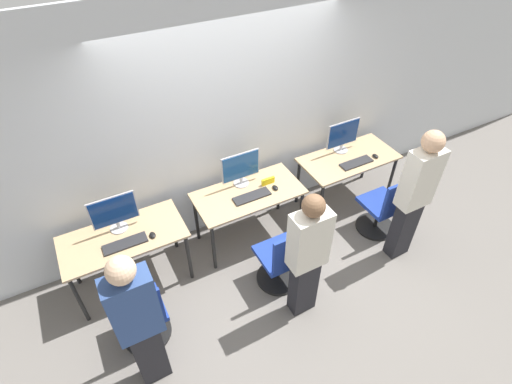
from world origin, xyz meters
name	(u,v)px	position (x,y,z in m)	size (l,w,h in m)	color
ground_plane	(261,252)	(0.00, 0.00, 0.00)	(20.00, 20.00, 0.00)	slate
wall_back	(229,122)	(0.00, 0.74, 1.40)	(12.00, 0.05, 2.80)	silver
desk_left	(124,242)	(-1.42, 0.31, 0.64)	(1.23, 0.61, 0.72)	tan
monitor_left	(114,213)	(-1.42, 0.43, 0.94)	(0.46, 0.18, 0.42)	#B2B2B7
keyboard_left	(125,244)	(-1.42, 0.19, 0.73)	(0.43, 0.14, 0.02)	#262628
mouse_left	(153,235)	(-1.15, 0.17, 0.73)	(0.06, 0.09, 0.03)	black
office_chair_left	(142,318)	(-1.50, -0.44, 0.36)	(0.48, 0.48, 0.88)	black
person_left	(139,321)	(-1.53, -0.81, 0.88)	(0.36, 0.21, 1.62)	#232328
desk_center	(248,198)	(0.00, 0.31, 0.64)	(1.23, 0.61, 0.72)	tan
monitor_center	(241,168)	(0.00, 0.49, 0.94)	(0.46, 0.18, 0.42)	#B2B2B7
keyboard_center	(252,196)	(0.00, 0.22, 0.73)	(0.43, 0.14, 0.02)	#262628
mouse_center	(275,188)	(0.30, 0.22, 0.73)	(0.06, 0.09, 0.03)	black
office_chair_center	(282,261)	(-0.01, -0.47, 0.36)	(0.48, 0.48, 0.88)	black
person_center	(307,254)	(0.02, -0.84, 0.84)	(0.36, 0.20, 1.55)	#232328
desk_right	(348,163)	(1.42, 0.31, 0.64)	(1.23, 0.61, 0.72)	tan
monitor_right	(343,136)	(1.42, 0.49, 0.94)	(0.46, 0.18, 0.42)	#B2B2B7
keyboard_right	(356,163)	(1.42, 0.17, 0.73)	(0.43, 0.14, 0.02)	#262628
mouse_right	(375,156)	(1.72, 0.16, 0.73)	(0.06, 0.09, 0.03)	black
office_chair_right	(383,210)	(1.48, -0.37, 0.36)	(0.48, 0.48, 0.88)	black
person_right	(415,193)	(1.43, -0.74, 0.92)	(0.36, 0.22, 1.69)	#232328
placard_center	(268,181)	(0.27, 0.34, 0.76)	(0.16, 0.03, 0.08)	yellow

